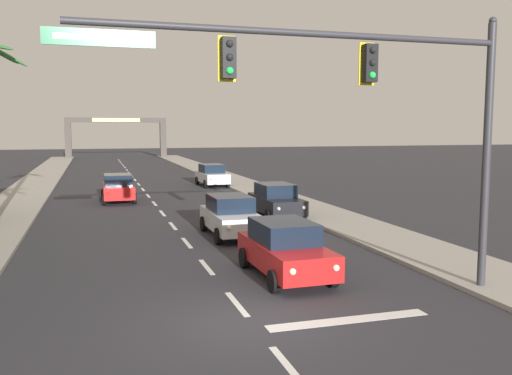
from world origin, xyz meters
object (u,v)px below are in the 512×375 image
object	(u,v)px
traffic_signal_mast	(374,94)
sedan_lead_at_stop_bar	(285,249)
sedan_third_in_queue	(231,216)
sedan_parked_nearest_kerb	(212,175)
sedan_parked_mid_kerb	(276,200)
town_gateway_arch	(117,132)
sedan_oncoming_far	(118,188)

from	to	relation	value
traffic_signal_mast	sedan_lead_at_stop_bar	distance (m)	5.45
sedan_third_in_queue	sedan_parked_nearest_kerb	distance (m)	19.60
sedan_lead_at_stop_bar	sedan_parked_mid_kerb	xyz separation A→B (m)	(3.29, 10.50, 0.00)
sedan_lead_at_stop_bar	sedan_parked_nearest_kerb	world-z (taller)	same
sedan_parked_mid_kerb	town_gateway_arch	size ratio (longest dim) A/B	0.31
sedan_third_in_queue	sedan_oncoming_far	size ratio (longest dim) A/B	1.00
town_gateway_arch	sedan_oncoming_far	bearing A→B (deg)	-92.35
traffic_signal_mast	sedan_third_in_queue	bearing A→B (deg)	98.23
sedan_parked_nearest_kerb	sedan_third_in_queue	bearing A→B (deg)	-99.83
traffic_signal_mast	sedan_third_in_queue	size ratio (longest dim) A/B	2.52
sedan_oncoming_far	sedan_parked_mid_kerb	distance (m)	10.98
sedan_parked_nearest_kerb	town_gateway_arch	size ratio (longest dim) A/B	0.31
sedan_third_in_queue	sedan_oncoming_far	xyz separation A→B (m)	(-4.00, 12.18, 0.00)
traffic_signal_mast	sedan_parked_mid_kerb	bearing A→B (deg)	81.49
sedan_lead_at_stop_bar	sedan_parked_mid_kerb	bearing A→B (deg)	72.59
sedan_oncoming_far	sedan_third_in_queue	bearing A→B (deg)	-71.83
sedan_parked_mid_kerb	town_gateway_arch	xyz separation A→B (m)	(-5.34, 57.15, 3.06)
sedan_lead_at_stop_bar	sedan_oncoming_far	world-z (taller)	same
sedan_lead_at_stop_bar	sedan_third_in_queue	world-z (taller)	same
sedan_parked_mid_kerb	sedan_oncoming_far	bearing A→B (deg)	131.98
sedan_lead_at_stop_bar	sedan_parked_mid_kerb	size ratio (longest dim) A/B	1.01
sedan_oncoming_far	sedan_parked_nearest_kerb	size ratio (longest dim) A/B	0.99
traffic_signal_mast	sedan_parked_nearest_kerb	size ratio (longest dim) A/B	2.50
sedan_parked_nearest_kerb	sedan_lead_at_stop_bar	bearing A→B (deg)	-97.26
sedan_parked_mid_kerb	sedan_third_in_queue	bearing A→B (deg)	-129.86
traffic_signal_mast	town_gateway_arch	size ratio (longest dim) A/B	0.78
sedan_lead_at_stop_bar	sedan_parked_mid_kerb	distance (m)	11.01
sedan_oncoming_far	town_gateway_arch	bearing A→B (deg)	87.65
sedan_parked_mid_kerb	town_gateway_arch	bearing A→B (deg)	95.34
sedan_oncoming_far	sedan_parked_mid_kerb	bearing A→B (deg)	-48.02
sedan_third_in_queue	town_gateway_arch	xyz separation A→B (m)	(-1.99, 61.17, 3.06)
town_gateway_arch	sedan_lead_at_stop_bar	bearing A→B (deg)	-88.27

